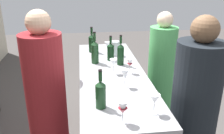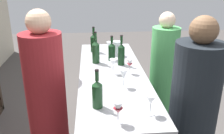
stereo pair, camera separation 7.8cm
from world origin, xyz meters
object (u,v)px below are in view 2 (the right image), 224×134
(person_left_guest, at_px, (163,75))
(person_center_guest, at_px, (192,121))
(wine_bottle_rightmost_dark_green, at_px, (94,42))
(wine_bottle_leftmost_olive_green, at_px, (97,93))
(wine_bottle_second_left_dark_green, at_px, (121,54))
(wine_bottle_center_olive_green, at_px, (96,51))
(wine_glass_near_left, at_px, (151,100))
(wine_bottle_second_right_dark_green, at_px, (112,51))
(wine_glass_far_left, at_px, (109,45))
(wine_glass_far_right, at_px, (118,109))
(wine_glass_far_center, at_px, (113,63))
(water_pitcher, at_px, (117,48))
(wine_glass_near_center, at_px, (130,64))
(person_right_guest, at_px, (47,99))
(wine_glass_near_right, at_px, (124,75))

(person_left_guest, relative_size, person_center_guest, 0.91)
(person_left_guest, bearing_deg, wine_bottle_rightmost_dark_green, 12.93)
(wine_bottle_leftmost_olive_green, relative_size, wine_bottle_second_left_dark_green, 0.91)
(wine_bottle_center_olive_green, height_order, wine_glass_near_left, wine_bottle_center_olive_green)
(wine_bottle_leftmost_olive_green, height_order, wine_bottle_second_right_dark_green, wine_bottle_leftmost_olive_green)
(wine_bottle_center_olive_green, relative_size, wine_glass_near_left, 2.35)
(wine_bottle_leftmost_olive_green, relative_size, wine_glass_far_left, 2.22)
(wine_bottle_second_right_dark_green, relative_size, person_center_guest, 0.17)
(person_center_guest, bearing_deg, wine_glass_far_right, 44.30)
(wine_glass_near_left, height_order, wine_glass_far_center, same)
(person_left_guest, bearing_deg, wine_glass_near_left, 90.51)
(wine_bottle_second_left_dark_green, height_order, person_left_guest, person_left_guest)
(water_pitcher, bearing_deg, wine_glass_far_right, 174.22)
(wine_bottle_center_olive_green, bearing_deg, person_left_guest, -71.51)
(wine_bottle_leftmost_olive_green, xyz_separation_m, wine_glass_far_left, (1.31, -0.19, -0.02))
(wine_bottle_center_olive_green, distance_m, wine_glass_far_left, 0.40)
(wine_bottle_second_left_dark_green, relative_size, wine_glass_far_center, 2.21)
(wine_bottle_second_right_dark_green, bearing_deg, wine_glass_far_left, 1.43)
(wine_glass_far_right, distance_m, person_center_guest, 0.81)
(wine_bottle_second_right_dark_green, distance_m, wine_glass_near_center, 0.43)
(wine_glass_far_center, xyz_separation_m, person_right_guest, (-0.02, 0.65, -0.34))
(wine_glass_near_left, xyz_separation_m, wine_glass_far_right, (-0.09, 0.23, -0.00))
(wine_bottle_center_olive_green, xyz_separation_m, water_pitcher, (0.24, -0.25, -0.05))
(wine_glass_far_right, relative_size, person_center_guest, 0.10)
(wine_bottle_second_right_dark_green, height_order, wine_glass_far_right, wine_bottle_second_right_dark_green)
(wine_glass_near_center, distance_m, person_right_guest, 0.88)
(water_pitcher, bearing_deg, wine_bottle_center_olive_green, 133.95)
(wine_bottle_second_left_dark_green, bearing_deg, wine_glass_far_right, 171.75)
(wine_bottle_center_olive_green, distance_m, person_center_guest, 1.18)
(wine_glass_near_left, height_order, person_left_guest, person_left_guest)
(person_center_guest, xyz_separation_m, person_right_guest, (0.48, 1.26, -0.00))
(wine_glass_far_right, height_order, person_center_guest, person_center_guest)
(wine_glass_near_right, relative_size, wine_glass_far_center, 1.08)
(wine_bottle_center_olive_green, distance_m, wine_glass_far_right, 1.16)
(person_center_guest, bearing_deg, person_left_guest, -76.61)
(wine_bottle_second_right_dark_green, distance_m, wine_glass_near_right, 0.70)
(wine_bottle_second_left_dark_green, relative_size, person_center_guest, 0.20)
(wine_glass_far_left, distance_m, person_right_guest, 1.02)
(water_pitcher, bearing_deg, wine_bottle_rightmost_dark_green, 58.11)
(wine_glass_near_center, bearing_deg, wine_bottle_second_right_dark_green, 18.46)
(wine_bottle_second_right_dark_green, bearing_deg, wine_glass_near_right, -176.94)
(wine_bottle_leftmost_olive_green, distance_m, person_left_guest, 1.55)
(wine_glass_near_center, relative_size, wine_glass_near_right, 0.93)
(wine_bottle_rightmost_dark_green, xyz_separation_m, wine_glass_near_center, (-0.73, -0.33, -0.02))
(wine_bottle_second_left_dark_green, bearing_deg, wine_bottle_rightmost_dark_green, 29.62)
(wine_bottle_second_right_dark_green, bearing_deg, person_right_guest, 121.88)
(wine_bottle_center_olive_green, distance_m, wine_bottle_rightmost_dark_green, 0.40)
(wine_bottle_center_olive_green, xyz_separation_m, wine_glass_near_right, (-0.62, -0.22, -0.02))
(wine_bottle_second_left_dark_green, bearing_deg, wine_glass_near_left, -175.61)
(wine_bottle_leftmost_olive_green, xyz_separation_m, person_left_guest, (1.23, -0.86, -0.41))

